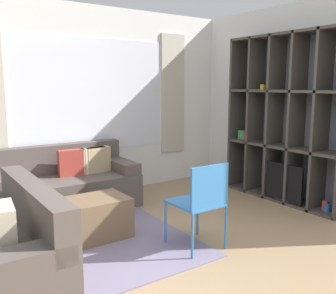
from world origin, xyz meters
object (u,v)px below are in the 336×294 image
object	(u,v)px
shelving_unit	(287,121)
couch_main	(68,185)
ottoman	(95,218)
folding_chair	(201,198)

from	to	relation	value
shelving_unit	couch_main	xyz separation A→B (m)	(-2.64, 1.33, -0.80)
ottoman	shelving_unit	bearing A→B (deg)	-5.00
folding_chair	couch_main	bearing A→B (deg)	-71.90
shelving_unit	couch_main	world-z (taller)	shelving_unit
couch_main	ottoman	distance (m)	1.10
couch_main	ottoman	world-z (taller)	couch_main
shelving_unit	folding_chair	xyz separation A→B (m)	(-2.01, -0.61, -0.59)
folding_chair	ottoman	bearing A→B (deg)	-48.95
couch_main	ottoman	bearing A→B (deg)	-95.43
shelving_unit	folding_chair	size ratio (longest dim) A/B	2.63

